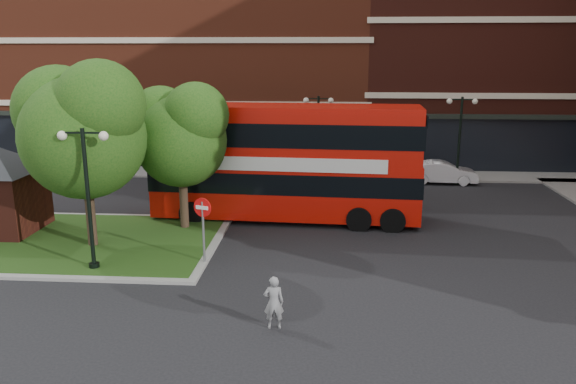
# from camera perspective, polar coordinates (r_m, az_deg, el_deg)

# --- Properties ---
(ground) EXTENTS (120.00, 120.00, 0.00)m
(ground) POSITION_cam_1_polar(r_m,az_deg,el_deg) (19.26, -3.84, -8.66)
(ground) COLOR black
(ground) RESTS_ON ground
(pavement_far) EXTENTS (44.00, 3.00, 0.12)m
(pavement_far) POSITION_cam_1_polar(r_m,az_deg,el_deg) (34.97, -0.21, 1.90)
(pavement_far) COLOR slate
(pavement_far) RESTS_ON ground
(terrace_far_left) EXTENTS (26.00, 12.00, 14.00)m
(terrace_far_left) POSITION_cam_1_polar(r_m,az_deg,el_deg) (42.90, -10.47, 13.27)
(terrace_far_left) COLOR maroon
(terrace_far_left) RESTS_ON ground
(terrace_far_right) EXTENTS (18.00, 12.00, 16.00)m
(terrace_far_right) POSITION_cam_1_polar(r_m,az_deg,el_deg) (43.16, 20.05, 14.01)
(terrace_far_right) COLOR #471911
(terrace_far_right) RESTS_ON ground
(traffic_island) EXTENTS (12.60, 7.60, 0.15)m
(traffic_island) POSITION_cam_1_polar(r_m,az_deg,el_deg) (24.26, -21.97, -4.66)
(traffic_island) COLOR gray
(traffic_island) RESTS_ON ground
(tree_island_west) EXTENTS (5.40, 4.71, 7.21)m
(tree_island_west) POSITION_cam_1_polar(r_m,az_deg,el_deg) (22.28, -20.28, 6.40)
(tree_island_west) COLOR #2D2116
(tree_island_west) RESTS_ON ground
(tree_island_east) EXTENTS (4.46, 3.90, 6.29)m
(tree_island_east) POSITION_cam_1_polar(r_m,az_deg,el_deg) (23.67, -11.01, 6.07)
(tree_island_east) COLOR #2D2116
(tree_island_east) RESTS_ON ground
(lamp_island) EXTENTS (1.72, 0.36, 5.00)m
(lamp_island) POSITION_cam_1_polar(r_m,az_deg,el_deg) (20.05, -19.67, -0.05)
(lamp_island) COLOR black
(lamp_island) RESTS_ON ground
(lamp_far_left) EXTENTS (1.72, 0.36, 5.00)m
(lamp_far_left) POSITION_cam_1_polar(r_m,az_deg,el_deg) (32.43, 3.07, 5.89)
(lamp_far_left) COLOR black
(lamp_far_left) RESTS_ON ground
(lamp_far_right) EXTENTS (1.72, 0.36, 5.00)m
(lamp_far_right) POSITION_cam_1_polar(r_m,az_deg,el_deg) (33.28, 17.04, 5.50)
(lamp_far_right) COLOR black
(lamp_far_right) RESTS_ON ground
(bus) EXTENTS (11.99, 3.36, 4.53)m
(bus) POSITION_cam_1_polar(r_m,az_deg,el_deg) (25.02, -0.24, 3.80)
(bus) COLOR red
(bus) RESTS_ON ground
(woman) EXTENTS (0.60, 0.44, 1.53)m
(woman) POSITION_cam_1_polar(r_m,az_deg,el_deg) (15.65, -1.46, -11.16)
(woman) COLOR gray
(woman) RESTS_ON ground
(car_silver) EXTENTS (4.29, 2.11, 1.41)m
(car_silver) POSITION_cam_1_polar(r_m,az_deg,el_deg) (35.24, -9.64, 2.87)
(car_silver) COLOR #A9AAB0
(car_silver) RESTS_ON ground
(car_white) EXTENTS (3.98, 1.52, 1.29)m
(car_white) POSITION_cam_1_polar(r_m,az_deg,el_deg) (33.68, 15.40, 1.94)
(car_white) COLOR white
(car_white) RESTS_ON ground
(no_entry_sign) EXTENTS (0.66, 0.29, 2.48)m
(no_entry_sign) POSITION_cam_1_polar(r_m,az_deg,el_deg) (19.97, -8.64, -2.58)
(no_entry_sign) COLOR slate
(no_entry_sign) RESTS_ON ground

